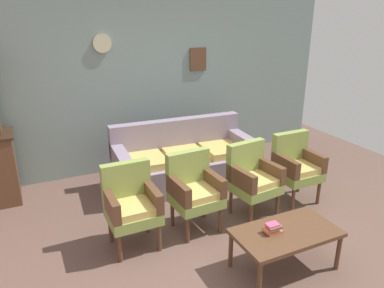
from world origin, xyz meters
name	(u,v)px	position (x,y,z in m)	size (l,w,h in m)	color
ground_plane	(229,252)	(0.00, 0.00, 0.00)	(7.68, 7.68, 0.00)	brown
wall_back_with_decor	(144,82)	(0.00, 2.63, 1.35)	(6.40, 0.09, 2.70)	gray
floral_couch	(183,162)	(0.24, 1.70, 0.33)	(2.00, 0.90, 0.90)	gray
armchair_by_doorway	(131,203)	(-0.86, 0.58, 0.50)	(0.52, 0.49, 0.90)	#849947
armchair_row_middle	(194,188)	(-0.12, 0.60, 0.50)	(0.54, 0.52, 0.90)	#849947
armchair_near_couch_end	(253,177)	(0.65, 0.57, 0.50)	(0.57, 0.55, 0.90)	#849947
armchair_near_cabinet	(296,165)	(1.37, 0.63, 0.50)	(0.52, 0.49, 0.90)	#849947
coffee_table	(286,235)	(0.36, -0.43, 0.38)	(1.00, 0.56, 0.42)	brown
book_stack_on_table	(273,229)	(0.22, -0.40, 0.46)	(0.17, 0.10, 0.09)	#B7684E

